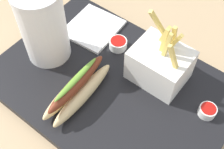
% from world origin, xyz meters
% --- Properties ---
extents(ground_plane, '(2.40, 2.40, 0.02)m').
position_xyz_m(ground_plane, '(0.00, 0.00, -0.01)').
color(ground_plane, tan).
extents(food_tray, '(0.47, 0.32, 0.02)m').
position_xyz_m(food_tray, '(0.00, 0.00, 0.01)').
color(food_tray, black).
rests_on(food_tray, ground_plane).
extents(soda_cup, '(0.09, 0.09, 0.24)m').
position_xyz_m(soda_cup, '(0.15, 0.02, 0.10)').
color(soda_cup, white).
rests_on(soda_cup, food_tray).
extents(fries_basket, '(0.11, 0.09, 0.15)m').
position_xyz_m(fries_basket, '(-0.06, -0.07, 0.06)').
color(fries_basket, white).
rests_on(fries_basket, food_tray).
extents(hot_dog_1, '(0.06, 0.17, 0.06)m').
position_xyz_m(hot_dog_1, '(0.03, 0.06, 0.04)').
color(hot_dog_1, '#E5C689').
rests_on(hot_dog_1, food_tray).
extents(ketchup_cup_1, '(0.03, 0.03, 0.02)m').
position_xyz_m(ketchup_cup_1, '(-0.18, -0.05, 0.03)').
color(ketchup_cup_1, white).
rests_on(ketchup_cup_1, food_tray).
extents(ketchup_cup_2, '(0.04, 0.04, 0.02)m').
position_xyz_m(ketchup_cup_2, '(0.05, -0.08, 0.03)').
color(ketchup_cup_2, white).
rests_on(ketchup_cup_2, food_tray).
extents(napkin_stack, '(0.12, 0.12, 0.01)m').
position_xyz_m(napkin_stack, '(0.13, -0.09, 0.02)').
color(napkin_stack, white).
rests_on(napkin_stack, food_tray).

